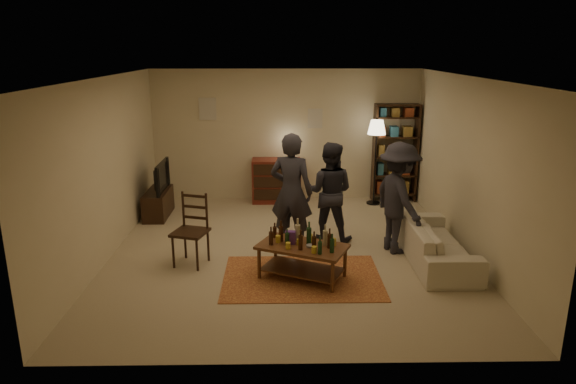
{
  "coord_description": "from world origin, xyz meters",
  "views": [
    {
      "loc": [
        -0.14,
        -7.57,
        3.13
      ],
      "look_at": [
        -0.01,
        0.1,
        0.95
      ],
      "focal_mm": 32.0,
      "sensor_mm": 36.0,
      "label": 1
    }
  ],
  "objects_px": {
    "tv_stand": "(158,197)",
    "sofa": "(435,242)",
    "coffee_table": "(302,249)",
    "person_right": "(329,192)",
    "person_by_sofa": "(399,198)",
    "person_left": "(291,192)",
    "dining_chair": "(192,226)",
    "dresser": "(277,179)",
    "floor_lamp": "(377,133)",
    "bookshelf": "(395,152)"
  },
  "relations": [
    {
      "from": "bookshelf",
      "to": "sofa",
      "type": "bearing_deg",
      "value": -90.82
    },
    {
      "from": "dining_chair",
      "to": "tv_stand",
      "type": "height_order",
      "value": "dining_chair"
    },
    {
      "from": "coffee_table",
      "to": "person_left",
      "type": "distance_m",
      "value": 1.23
    },
    {
      "from": "coffee_table",
      "to": "person_right",
      "type": "distance_m",
      "value": 1.63
    },
    {
      "from": "person_right",
      "to": "person_left",
      "type": "bearing_deg",
      "value": 47.09
    },
    {
      "from": "coffee_table",
      "to": "floor_lamp",
      "type": "bearing_deg",
      "value": 65.08
    },
    {
      "from": "dining_chair",
      "to": "person_left",
      "type": "height_order",
      "value": "person_left"
    },
    {
      "from": "tv_stand",
      "to": "person_by_sofa",
      "type": "relative_size",
      "value": 0.61
    },
    {
      "from": "sofa",
      "to": "floor_lamp",
      "type": "bearing_deg",
      "value": 7.81
    },
    {
      "from": "person_left",
      "to": "dresser",
      "type": "bearing_deg",
      "value": -66.72
    },
    {
      "from": "sofa",
      "to": "person_right",
      "type": "relative_size",
      "value": 1.26
    },
    {
      "from": "dresser",
      "to": "person_right",
      "type": "relative_size",
      "value": 0.82
    },
    {
      "from": "bookshelf",
      "to": "person_left",
      "type": "height_order",
      "value": "bookshelf"
    },
    {
      "from": "tv_stand",
      "to": "coffee_table",
      "type": "bearing_deg",
      "value": -46.69
    },
    {
      "from": "tv_stand",
      "to": "person_right",
      "type": "xyz_separation_m",
      "value": [
        3.12,
        -1.28,
        0.44
      ]
    },
    {
      "from": "person_by_sofa",
      "to": "person_left",
      "type": "bearing_deg",
      "value": 67.16
    },
    {
      "from": "person_by_sofa",
      "to": "coffee_table",
      "type": "bearing_deg",
      "value": 104.41
    },
    {
      "from": "dining_chair",
      "to": "sofa",
      "type": "xyz_separation_m",
      "value": [
        3.63,
        0.01,
        -0.27
      ]
    },
    {
      "from": "bookshelf",
      "to": "person_by_sofa",
      "type": "bearing_deg",
      "value": -101.07
    },
    {
      "from": "bookshelf",
      "to": "person_by_sofa",
      "type": "distance_m",
      "value": 2.85
    },
    {
      "from": "dresser",
      "to": "person_left",
      "type": "height_order",
      "value": "person_left"
    },
    {
      "from": "sofa",
      "to": "person_by_sofa",
      "type": "xyz_separation_m",
      "value": [
        -0.5,
        0.39,
        0.57
      ]
    },
    {
      "from": "person_right",
      "to": "dining_chair",
      "type": "bearing_deg",
      "value": 39.61
    },
    {
      "from": "coffee_table",
      "to": "person_left",
      "type": "height_order",
      "value": "person_left"
    },
    {
      "from": "coffee_table",
      "to": "sofa",
      "type": "distance_m",
      "value": 2.11
    },
    {
      "from": "dresser",
      "to": "sofa",
      "type": "xyz_separation_m",
      "value": [
        2.39,
        -3.11,
        -0.17
      ]
    },
    {
      "from": "sofa",
      "to": "person_left",
      "type": "height_order",
      "value": "person_left"
    },
    {
      "from": "dining_chair",
      "to": "person_left",
      "type": "xyz_separation_m",
      "value": [
        1.48,
        0.55,
        0.36
      ]
    },
    {
      "from": "person_left",
      "to": "person_right",
      "type": "distance_m",
      "value": 0.75
    },
    {
      "from": "dresser",
      "to": "coffee_table",
      "type": "bearing_deg",
      "value": -84.37
    },
    {
      "from": "person_left",
      "to": "bookshelf",
      "type": "bearing_deg",
      "value": -111.74
    },
    {
      "from": "dining_chair",
      "to": "dresser",
      "type": "xyz_separation_m",
      "value": [
        1.24,
        3.12,
        -0.1
      ]
    },
    {
      "from": "sofa",
      "to": "person_left",
      "type": "relative_size",
      "value": 1.11
    },
    {
      "from": "floor_lamp",
      "to": "person_right",
      "type": "xyz_separation_m",
      "value": [
        -1.12,
        -2.01,
        -0.64
      ]
    },
    {
      "from": "tv_stand",
      "to": "bookshelf",
      "type": "distance_m",
      "value": 4.84
    },
    {
      "from": "person_left",
      "to": "coffee_table",
      "type": "bearing_deg",
      "value": 114.46
    },
    {
      "from": "person_left",
      "to": "person_by_sofa",
      "type": "distance_m",
      "value": 1.66
    },
    {
      "from": "dresser",
      "to": "sofa",
      "type": "relative_size",
      "value": 0.65
    },
    {
      "from": "coffee_table",
      "to": "dresser",
      "type": "relative_size",
      "value": 1.0
    },
    {
      "from": "tv_stand",
      "to": "sofa",
      "type": "xyz_separation_m",
      "value": [
        4.64,
        -2.2,
        -0.08
      ]
    },
    {
      "from": "bookshelf",
      "to": "dresser",
      "type": "bearing_deg",
      "value": -178.43
    },
    {
      "from": "person_right",
      "to": "person_by_sofa",
      "type": "distance_m",
      "value": 1.15
    },
    {
      "from": "dresser",
      "to": "person_by_sofa",
      "type": "height_order",
      "value": "person_by_sofa"
    },
    {
      "from": "tv_stand",
      "to": "person_by_sofa",
      "type": "xyz_separation_m",
      "value": [
        4.14,
        -1.81,
        0.49
      ]
    },
    {
      "from": "floor_lamp",
      "to": "coffee_table",
      "type": "bearing_deg",
      "value": -114.92
    },
    {
      "from": "dresser",
      "to": "person_left",
      "type": "bearing_deg",
      "value": -84.72
    },
    {
      "from": "dresser",
      "to": "bookshelf",
      "type": "bearing_deg",
      "value": 1.57
    },
    {
      "from": "person_by_sofa",
      "to": "tv_stand",
      "type": "bearing_deg",
      "value": 48.54
    },
    {
      "from": "dresser",
      "to": "person_right",
      "type": "height_order",
      "value": "person_right"
    },
    {
      "from": "dresser",
      "to": "person_by_sofa",
      "type": "xyz_separation_m",
      "value": [
        1.89,
        -2.72,
        0.4
      ]
    }
  ]
}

